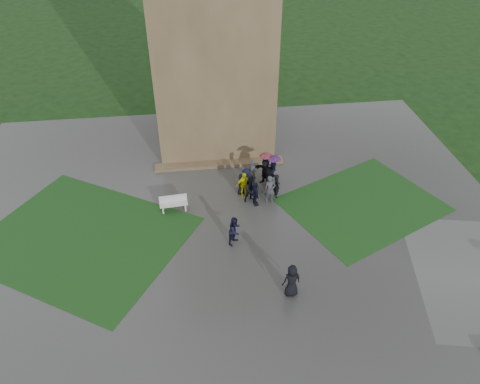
{
  "coord_description": "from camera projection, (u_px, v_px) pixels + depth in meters",
  "views": [
    {
      "loc": [
        -2.03,
        -16.88,
        18.19
      ],
      "look_at": [
        0.83,
        5.71,
        1.2
      ],
      "focal_mm": 35.0,
      "sensor_mm": 36.0,
      "label": 1
    }
  ],
  "objects": [
    {
      "name": "visitor_cluster",
      "position": [
        261.0,
        179.0,
        29.9
      ],
      "size": [
        3.05,
        3.64,
        2.37
      ],
      "color": "black",
      "rests_on": "plaza"
    },
    {
      "name": "plaza",
      "position": [
        234.0,
        250.0,
        26.09
      ],
      "size": [
        34.0,
        34.0,
        0.02
      ],
      "primitive_type": "cube",
      "color": "#343331",
      "rests_on": "ground"
    },
    {
      "name": "pedestrian_mid",
      "position": [
        235.0,
        230.0,
        26.01
      ],
      "size": [
        0.94,
        0.99,
        1.79
      ],
      "primitive_type": "imported",
      "rotation": [
        0.0,
        0.0,
        0.86
      ],
      "color": "black",
      "rests_on": "plaza"
    },
    {
      "name": "lawn_inset_left",
      "position": [
        83.0,
        238.0,
        26.81
      ],
      "size": [
        14.1,
        13.46,
        0.01
      ],
      "primitive_type": "cube",
      "rotation": [
        0.0,
        0.0,
        -0.56
      ],
      "color": "#133713",
      "rests_on": "plaza"
    },
    {
      "name": "tower",
      "position": [
        210.0,
        16.0,
        31.05
      ],
      "size": [
        8.0,
        8.0,
        18.0
      ],
      "primitive_type": "cube",
      "color": "brown",
      "rests_on": "ground"
    },
    {
      "name": "lawn_inset_right",
      "position": [
        363.0,
        205.0,
        29.32
      ],
      "size": [
        11.12,
        10.15,
        0.01
      ],
      "primitive_type": "cube",
      "rotation": [
        0.0,
        0.0,
        0.44
      ],
      "color": "#133713",
      "rests_on": "plaza"
    },
    {
      "name": "tower_plinth",
      "position": [
        220.0,
        164.0,
        32.85
      ],
      "size": [
        9.0,
        0.8,
        0.22
      ],
      "primitive_type": "cube",
      "color": "brown",
      "rests_on": "plaza"
    },
    {
      "name": "ground",
      "position": [
        238.0,
        276.0,
        24.5
      ],
      "size": [
        120.0,
        120.0,
        0.0
      ],
      "primitive_type": "plane",
      "color": "black"
    },
    {
      "name": "pedestrian_near",
      "position": [
        292.0,
        281.0,
        22.96
      ],
      "size": [
        1.01,
        0.77,
        1.9
      ],
      "primitive_type": "imported",
      "rotation": [
        0.0,
        0.0,
        3.3
      ],
      "color": "black",
      "rests_on": "plaza"
    },
    {
      "name": "bench",
      "position": [
        174.0,
        203.0,
        28.62
      ],
      "size": [
        1.74,
        0.68,
        0.99
      ],
      "rotation": [
        0.0,
        0.0,
        0.09
      ],
      "color": "silver",
      "rests_on": "plaza"
    }
  ]
}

